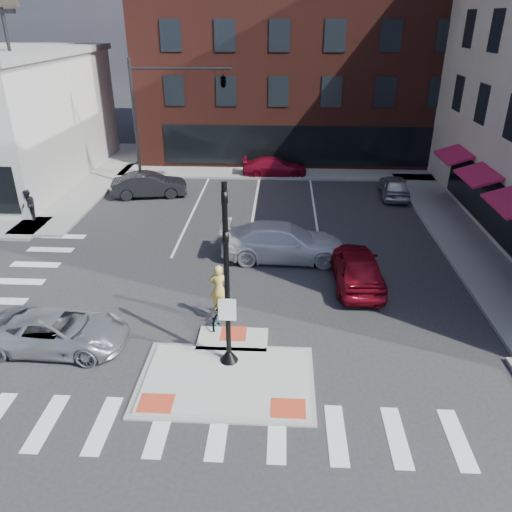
# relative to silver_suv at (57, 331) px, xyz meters

# --- Properties ---
(ground) EXTENTS (120.00, 120.00, 0.00)m
(ground) POSITION_rel_silver_suv_xyz_m (5.83, -0.96, -0.65)
(ground) COLOR #28282B
(ground) RESTS_ON ground
(refuge_island) EXTENTS (5.40, 4.65, 0.13)m
(refuge_island) POSITION_rel_silver_suv_xyz_m (5.83, -1.22, -0.60)
(refuge_island) COLOR gray
(refuge_island) RESTS_ON ground
(sidewalk_e) EXTENTS (3.00, 24.00, 0.15)m
(sidewalk_e) POSITION_rel_silver_suv_xyz_m (16.63, 9.04, -0.58)
(sidewalk_e) COLOR gray
(sidewalk_e) RESTS_ON ground
(sidewalk_n) EXTENTS (26.00, 3.00, 0.15)m
(sidewalk_n) POSITION_rel_silver_suv_xyz_m (8.83, 21.04, -0.58)
(sidewalk_n) COLOR gray
(sidewalk_n) RESTS_ON ground
(building_n) EXTENTS (24.40, 18.40, 15.50)m
(building_n) POSITION_rel_silver_suv_xyz_m (8.83, 31.03, 7.15)
(building_n) COLOR #4E1F18
(building_n) RESTS_ON ground
(building_far_left) EXTENTS (10.00, 12.00, 10.00)m
(building_far_left) POSITION_rel_silver_suv_xyz_m (1.83, 51.04, 4.35)
(building_far_left) COLOR slate
(building_far_left) RESTS_ON ground
(building_far_right) EXTENTS (12.00, 12.00, 12.00)m
(building_far_right) POSITION_rel_silver_suv_xyz_m (14.83, 53.04, 5.35)
(building_far_right) COLOR brown
(building_far_right) RESTS_ON ground
(signal_pole) EXTENTS (0.60, 0.60, 5.98)m
(signal_pole) POSITION_rel_silver_suv_xyz_m (5.83, -0.57, 1.70)
(signal_pole) COLOR black
(signal_pole) RESTS_ON refuge_island
(mast_arm_signal) EXTENTS (6.10, 2.24, 8.00)m
(mast_arm_signal) POSITION_rel_silver_suv_xyz_m (2.36, 17.04, 5.55)
(mast_arm_signal) COLOR black
(mast_arm_signal) RESTS_ON ground
(silver_suv) EXTENTS (4.77, 2.32, 1.31)m
(silver_suv) POSITION_rel_silver_suv_xyz_m (0.00, 0.00, 0.00)
(silver_suv) COLOR #B9BBC0
(silver_suv) RESTS_ON ground
(red_sedan) EXTENTS (2.06, 4.78, 1.61)m
(red_sedan) POSITION_rel_silver_suv_xyz_m (10.58, 5.04, 0.15)
(red_sedan) COLOR maroon
(red_sedan) RESTS_ON ground
(white_pickup) EXTENTS (5.75, 2.37, 1.66)m
(white_pickup) POSITION_rel_silver_suv_xyz_m (7.56, 7.31, 0.18)
(white_pickup) COLOR white
(white_pickup) RESTS_ON ground
(bg_car_dark) EXTENTS (4.75, 2.44, 1.49)m
(bg_car_dark) POSITION_rel_silver_suv_xyz_m (-0.77, 15.68, 0.09)
(bg_car_dark) COLOR #232328
(bg_car_dark) RESTS_ON ground
(bg_car_silver) EXTENTS (1.90, 4.09, 1.35)m
(bg_car_silver) POSITION_rel_silver_suv_xyz_m (14.35, 16.45, 0.02)
(bg_car_silver) COLOR #B9BAC1
(bg_car_silver) RESTS_ON ground
(bg_car_red) EXTENTS (4.56, 2.08, 1.29)m
(bg_car_red) POSITION_rel_silver_suv_xyz_m (6.86, 20.54, -0.01)
(bg_car_red) COLOR maroon
(bg_car_red) RESTS_ON ground
(cyclist) EXTENTS (0.91, 1.94, 2.33)m
(cyclist) POSITION_rel_silver_suv_xyz_m (5.25, 1.84, 0.13)
(cyclist) COLOR #3F3F44
(cyclist) RESTS_ON ground
(pedestrian_a) EXTENTS (1.04, 1.01, 1.70)m
(pedestrian_a) POSITION_rel_silver_suv_xyz_m (-6.17, 11.04, 0.34)
(pedestrian_a) COLOR black
(pedestrian_a) RESTS_ON sidewalk_nw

